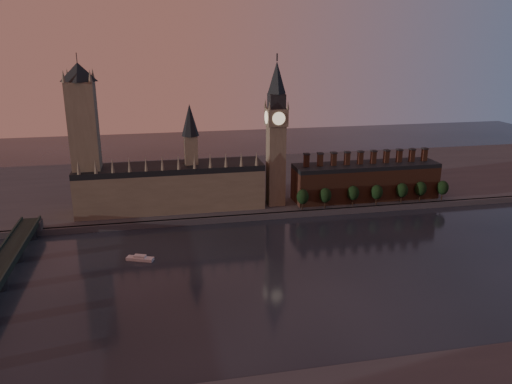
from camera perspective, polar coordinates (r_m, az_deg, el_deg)
ground at (r=268.70m, az=5.79°, el=-9.52°), size 900.00×900.00×0.00m
north_bank at (r=430.04m, az=-1.24°, el=1.09°), size 900.00×182.00×4.00m
palace_of_westminster at (r=357.58m, az=-9.60°, el=0.83°), size 130.00×30.30×74.00m
victoria_tower at (r=352.09m, az=-19.02°, el=6.16°), size 24.00×24.00×108.00m
big_ben at (r=354.86m, az=2.32°, el=6.77°), size 15.00×15.00×107.00m
chimney_block at (r=386.09m, az=12.39°, el=1.29°), size 110.00×25.00×37.00m
embankment_tree_0 at (r=353.95m, az=5.36°, el=-0.55°), size 8.60×8.60×14.88m
embankment_tree_1 at (r=359.14m, az=7.93°, el=-0.38°), size 8.60×8.60×14.88m
embankment_tree_2 at (r=367.82m, az=11.04°, el=-0.12°), size 8.60×8.60×14.88m
embankment_tree_3 at (r=373.82m, az=13.64°, el=-0.01°), size 8.60×8.60×14.88m
embankment_tree_4 at (r=383.17m, az=16.34°, el=0.19°), size 8.60×8.60×14.88m
embankment_tree_5 at (r=391.38m, az=18.29°, el=0.36°), size 8.60×8.60×14.88m
embankment_tree_6 at (r=399.52m, az=20.56°, el=0.46°), size 8.60×8.60×14.88m
river_boat at (r=292.23m, az=-13.11°, el=-7.38°), size 15.97×9.99×3.09m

